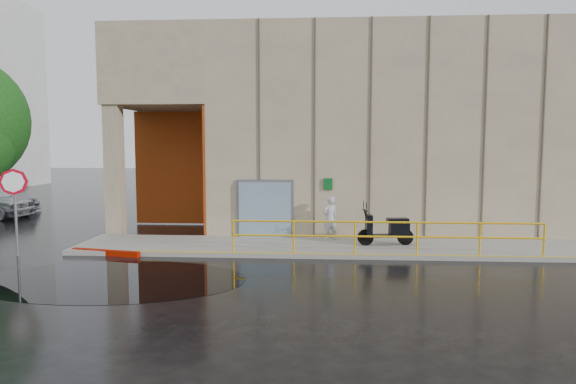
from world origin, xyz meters
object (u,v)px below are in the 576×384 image
red_curb (106,253)px  scooter (387,220)px  stop_sign (14,193)px  person (330,218)px

red_curb → scooter: bearing=9.3°
stop_sign → person: bearing=-1.6°
person → red_curb: (-7.20, -2.37, -0.83)m
person → red_curb: 7.63m
person → stop_sign: stop_sign is taller
person → red_curb: size_ratio=0.64×
scooter → red_curb: size_ratio=0.80×
person → stop_sign: (-9.96, -2.64, 1.09)m
stop_sign → red_curb: (2.76, 0.27, -1.92)m
scooter → red_curb: 9.24m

